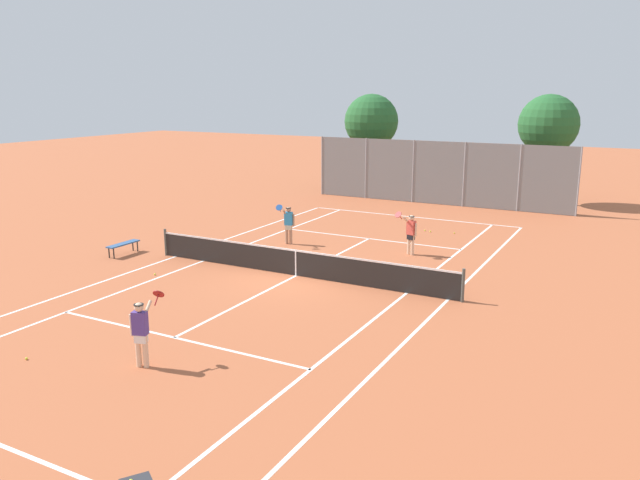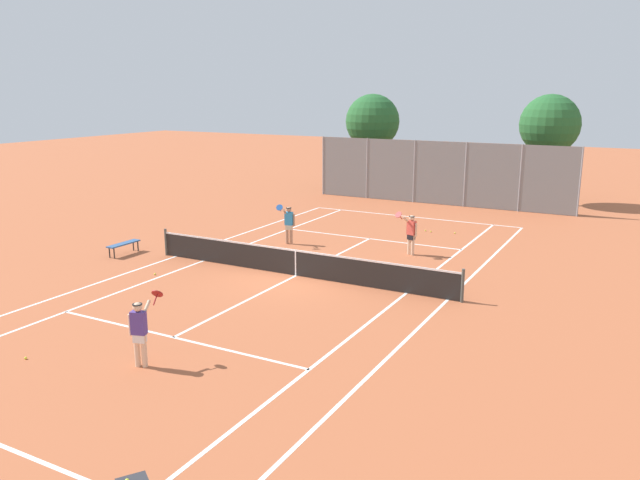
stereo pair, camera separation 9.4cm
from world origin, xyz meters
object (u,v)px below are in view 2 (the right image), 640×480
object	(u,v)px
player_far_left	(289,223)
loose_tennis_ball_5	(425,230)
player_near_side	(139,330)
loose_tennis_ball_2	(455,233)
loose_tennis_ball_1	(431,232)
loose_tennis_ball_4	(26,358)
tree_behind_right	(551,126)
tennis_net	(296,262)
tree_behind_left	(372,123)
courtside_bench	(124,244)
player_far_right	(411,232)
loose_tennis_ball_3	(155,274)

from	to	relation	value
player_far_left	loose_tennis_ball_5	size ratio (longest dim) A/B	26.88
loose_tennis_ball_5	player_near_side	bearing A→B (deg)	-93.81
loose_tennis_ball_2	loose_tennis_ball_5	distance (m)	1.36
loose_tennis_ball_1	player_far_left	bearing A→B (deg)	-132.53
loose_tennis_ball_4	tree_behind_right	bearing A→B (deg)	74.90
loose_tennis_ball_5	tennis_net	bearing A→B (deg)	-100.58
tennis_net	tree_behind_right	xyz separation A→B (m)	(5.38, 19.03, 3.91)
player_near_side	loose_tennis_ball_2	world-z (taller)	player_near_side
tennis_net	tree_behind_left	world-z (taller)	tree_behind_left
loose_tennis_ball_1	loose_tennis_ball_4	bearing A→B (deg)	-103.09
courtside_bench	tree_behind_left	distance (m)	20.05
tennis_net	player_far_left	world-z (taller)	player_far_left
player_near_side	player_far_right	bearing A→B (deg)	81.07
tennis_net	courtside_bench	world-z (taller)	tennis_net
player_near_side	loose_tennis_ball_3	size ratio (longest dim) A/B	26.88
player_near_side	courtside_bench	world-z (taller)	player_near_side
player_far_right	loose_tennis_ball_4	xyz separation A→B (m)	(-4.78, -13.83, -0.89)
player_far_left	courtside_bench	xyz separation A→B (m)	(-4.89, -4.62, -0.52)
loose_tennis_ball_5	player_far_right	bearing A→B (deg)	-78.76
loose_tennis_ball_4	courtside_bench	xyz separation A→B (m)	(-5.29, 8.46, 0.38)
courtside_bench	tree_behind_left	bearing A→B (deg)	83.92
player_near_side	loose_tennis_ball_2	xyz separation A→B (m)	(2.50, 17.26, -0.89)
player_far_left	loose_tennis_ball_1	world-z (taller)	player_far_left
player_far_left	loose_tennis_ball_3	distance (m)	6.51
tennis_net	player_far_right	distance (m)	5.32
tree_behind_left	tennis_net	bearing A→B (deg)	-73.89
loose_tennis_ball_1	loose_tennis_ball_5	distance (m)	0.30
loose_tennis_ball_1	loose_tennis_ball_5	bearing A→B (deg)	162.63
player_far_left	loose_tennis_ball_1	xyz separation A→B (m)	(4.61, 5.02, -0.89)
loose_tennis_ball_3	courtside_bench	distance (m)	3.47
tennis_net	loose_tennis_ball_4	size ratio (longest dim) A/B	181.82
courtside_bench	tree_behind_left	xyz separation A→B (m)	(2.08, 19.54, 3.95)
player_far_left	player_far_right	distance (m)	5.24
loose_tennis_ball_5	loose_tennis_ball_2	bearing A→B (deg)	5.57
loose_tennis_ball_3	loose_tennis_ball_4	bearing A→B (deg)	-72.14
loose_tennis_ball_5	courtside_bench	distance (m)	13.40
player_far_left	loose_tennis_ball_2	xyz separation A→B (m)	(5.67, 5.24, -0.89)
player_near_side	loose_tennis_ball_5	bearing A→B (deg)	86.19
tennis_net	player_far_right	xyz separation A→B (m)	(2.55, 4.65, 0.42)
player_far_left	loose_tennis_ball_2	world-z (taller)	player_far_left
loose_tennis_ball_3	loose_tennis_ball_4	distance (m)	7.24
player_near_side	player_far_left	xyz separation A→B (m)	(-3.17, 12.02, 0.00)
player_far_left	player_far_right	world-z (taller)	same
tennis_net	loose_tennis_ball_5	distance (m)	9.18
tree_behind_right	tree_behind_left	bearing A→B (deg)	-178.94
tennis_net	loose_tennis_ball_1	size ratio (longest dim) A/B	181.82
tennis_net	courtside_bench	xyz separation A→B (m)	(-7.52, -0.71, -0.10)
player_far_right	player_near_side	bearing A→B (deg)	-98.93
player_far_left	loose_tennis_ball_5	bearing A→B (deg)	49.82
player_far_left	courtside_bench	size ratio (longest dim) A/B	1.18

